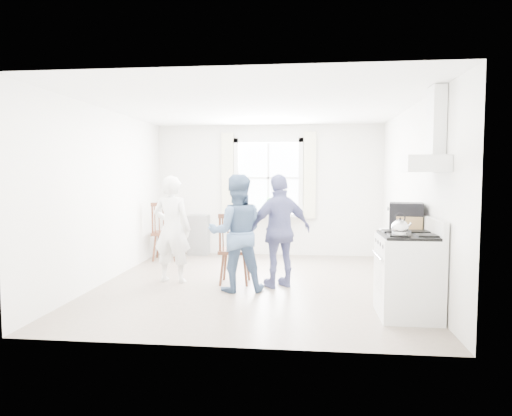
{
  "coord_description": "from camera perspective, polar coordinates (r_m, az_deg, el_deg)",
  "views": [
    {
      "loc": [
        0.73,
        -6.62,
        1.63
      ],
      "look_at": [
        -0.0,
        0.2,
        1.11
      ],
      "focal_mm": 32.0,
      "sensor_mm": 36.0,
      "label": 1
    }
  ],
  "objects": [
    {
      "name": "gas_stove",
      "position": [
        5.52,
        18.5,
        -7.9
      ],
      "size": [
        0.68,
        0.76,
        1.12
      ],
      "color": "silver",
      "rests_on": "ground"
    },
    {
      "name": "low_cabinet",
      "position": [
        6.22,
        17.75,
        -6.86
      ],
      "size": [
        0.5,
        0.55,
        0.9
      ],
      "primitive_type": "cube",
      "color": "silver",
      "rests_on": "ground"
    },
    {
      "name": "windsor_chair_b",
      "position": [
        6.68,
        -2.79,
        -4.15
      ],
      "size": [
        0.46,
        0.45,
        1.07
      ],
      "color": "#4C2718",
      "rests_on": "ground"
    },
    {
      "name": "person_left",
      "position": [
        6.95,
        -10.46,
        -2.62
      ],
      "size": [
        0.66,
        0.66,
        1.6
      ],
      "primitive_type": "imported",
      "rotation": [
        0.0,
        0.0,
        3.01
      ],
      "color": "white",
      "rests_on": "ground"
    },
    {
      "name": "person_mid",
      "position": [
        6.33,
        -2.46,
        -3.14
      ],
      "size": [
        0.94,
        0.94,
        1.62
      ],
      "primitive_type": "imported",
      "rotation": [
        0.0,
        0.0,
        3.36
      ],
      "color": "#4A648A",
      "rests_on": "ground"
    },
    {
      "name": "cardboard_box",
      "position": [
        6.01,
        18.58,
        -1.94
      ],
      "size": [
        0.35,
        0.28,
        0.2
      ],
      "primitive_type": "cube",
      "rotation": [
        0.0,
        0.0,
        -0.2
      ],
      "color": "#A4824F",
      "rests_on": "low_cabinet"
    },
    {
      "name": "stereo_stack",
      "position": [
        6.1,
        18.26,
        -1.08
      ],
      "size": [
        0.47,
        0.44,
        0.36
      ],
      "color": "black",
      "rests_on": "low_cabinet"
    },
    {
      "name": "window_assembly",
      "position": [
        9.1,
        1.55,
        3.23
      ],
      "size": [
        1.88,
        0.24,
        1.7
      ],
      "color": "white",
      "rests_on": "room_shell"
    },
    {
      "name": "room_shell",
      "position": [
        6.67,
        -0.15,
        1.46
      ],
      "size": [
        4.62,
        5.12,
        2.64
      ],
      "color": "gray",
      "rests_on": "ground"
    },
    {
      "name": "shelf_unit",
      "position": [
        9.29,
        -7.18,
        -3.36
      ],
      "size": [
        0.4,
        0.3,
        0.8
      ],
      "primitive_type": "cube",
      "color": "gray",
      "rests_on": "ground"
    },
    {
      "name": "range_hood",
      "position": [
        5.45,
        20.52,
        6.87
      ],
      "size": [
        0.45,
        0.76,
        0.94
      ],
      "color": "silver",
      "rests_on": "room_shell"
    },
    {
      "name": "kettle",
      "position": [
        5.23,
        17.55,
        -2.41
      ],
      "size": [
        0.18,
        0.18,
        0.26
      ],
      "color": "silver",
      "rests_on": "gas_stove"
    },
    {
      "name": "person_right",
      "position": [
        6.55,
        3.04,
        -2.88
      ],
      "size": [
        1.3,
        1.3,
        1.63
      ],
      "primitive_type": "imported",
      "rotation": [
        0.0,
        0.0,
        3.65
      ],
      "color": "navy",
      "rests_on": "ground"
    },
    {
      "name": "potted_plant",
      "position": [
        9.04,
        1.37,
        0.36
      ],
      "size": [
        0.22,
        0.22,
        0.32
      ],
      "primitive_type": "imported",
      "rotation": [
        0.0,
        0.0,
        0.33
      ],
      "color": "#357736",
      "rests_on": "window_assembly"
    },
    {
      "name": "windsor_chair_a",
      "position": [
        8.7,
        -11.41,
        -2.08
      ],
      "size": [
        0.52,
        0.51,
        1.11
      ],
      "color": "#4C2718",
      "rests_on": "ground"
    }
  ]
}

